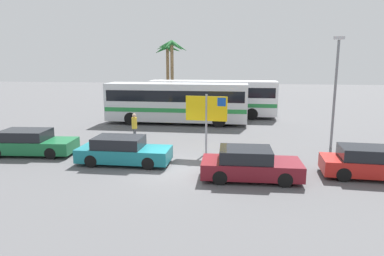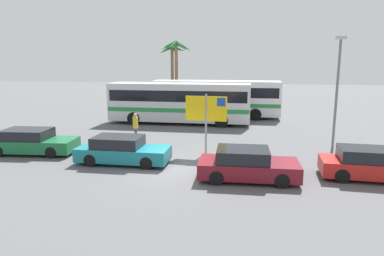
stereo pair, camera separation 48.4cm
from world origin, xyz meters
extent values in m
plane|color=#565659|center=(0.00, 0.00, 0.00)|extent=(120.00, 120.00, 0.00)
cube|color=silver|center=(-2.00, 11.46, 1.73)|extent=(10.97, 2.49, 2.90)
cube|color=black|center=(-2.00, 11.46, 2.28)|extent=(10.53, 2.52, 0.84)
cube|color=#23843D|center=(-2.00, 11.46, 1.22)|extent=(10.86, 2.52, 0.32)
cylinder|color=black|center=(1.40, 12.58, 0.50)|extent=(1.00, 0.28, 1.00)
cylinder|color=black|center=(1.40, 10.34, 0.50)|extent=(1.00, 0.28, 1.00)
cylinder|color=black|center=(-5.40, 12.58, 0.50)|extent=(1.00, 0.28, 1.00)
cylinder|color=black|center=(-5.40, 10.34, 0.50)|extent=(1.00, 0.28, 1.00)
cube|color=white|center=(0.53, 15.11, 1.73)|extent=(10.97, 2.49, 2.90)
cube|color=black|center=(0.53, 15.11, 2.28)|extent=(10.53, 2.52, 0.84)
cube|color=#23843D|center=(0.53, 15.11, 1.22)|extent=(10.86, 2.52, 0.32)
cylinder|color=black|center=(3.93, 16.23, 0.50)|extent=(1.00, 0.28, 1.00)
cylinder|color=black|center=(3.93, 13.99, 0.50)|extent=(1.00, 0.28, 1.00)
cylinder|color=black|center=(-2.87, 16.23, 0.50)|extent=(1.00, 0.28, 1.00)
cylinder|color=black|center=(-2.87, 13.99, 0.50)|extent=(1.00, 0.28, 1.00)
cylinder|color=gray|center=(1.18, 2.72, 1.60)|extent=(0.11, 0.11, 3.20)
cube|color=yellow|center=(1.18, 2.72, 2.45)|extent=(2.20, 0.24, 1.30)
cube|color=#1447A8|center=(1.97, 2.65, 2.82)|extent=(0.44, 0.11, 0.44)
cube|color=red|center=(8.49, -0.11, 0.48)|extent=(4.06, 1.91, 0.64)
cube|color=black|center=(8.25, -0.10, 1.06)|extent=(2.15, 1.68, 0.52)
cylinder|color=black|center=(7.30, 0.73, 0.30)|extent=(0.61, 0.19, 0.60)
cylinder|color=black|center=(7.22, -0.83, 0.30)|extent=(0.61, 0.19, 0.60)
cube|color=#19757F|center=(-2.55, 0.40, 0.48)|extent=(4.43, 1.75, 0.64)
cube|color=black|center=(-2.82, 0.40, 1.06)|extent=(2.31, 1.61, 0.52)
cylinder|color=black|center=(-1.18, 1.20, 0.30)|extent=(0.60, 0.16, 0.60)
cylinder|color=black|center=(-1.18, -0.39, 0.30)|extent=(0.60, 0.16, 0.60)
cylinder|color=black|center=(-3.93, 1.19, 0.30)|extent=(0.60, 0.16, 0.60)
cylinder|color=black|center=(-3.92, -0.40, 0.30)|extent=(0.60, 0.16, 0.60)
cube|color=maroon|center=(3.44, -1.00, 0.48)|extent=(4.19, 2.00, 0.64)
cube|color=black|center=(3.19, -1.01, 1.06)|extent=(2.20, 1.79, 0.52)
cylinder|color=black|center=(4.70, -0.10, 0.30)|extent=(0.60, 0.18, 0.60)
cylinder|color=black|center=(4.75, -1.83, 0.30)|extent=(0.60, 0.18, 0.60)
cylinder|color=black|center=(2.14, -0.17, 0.30)|extent=(0.60, 0.18, 0.60)
cylinder|color=black|center=(2.19, -1.91, 0.30)|extent=(0.60, 0.18, 0.60)
cube|color=#196638|center=(-8.00, 1.34, 0.48)|extent=(4.71, 2.18, 0.64)
cube|color=black|center=(-8.28, 1.31, 1.06)|extent=(2.51, 1.86, 0.52)
cylinder|color=black|center=(-6.66, 2.29, 0.30)|extent=(0.61, 0.21, 0.60)
cylinder|color=black|center=(-6.52, 0.62, 0.30)|extent=(0.61, 0.21, 0.60)
cylinder|color=black|center=(-9.49, 2.05, 0.30)|extent=(0.61, 0.21, 0.60)
cylinder|color=#4C4C51|center=(-3.33, 4.65, 0.43)|extent=(0.13, 0.13, 0.87)
cylinder|color=#4C4C51|center=(-3.42, 4.80, 0.43)|extent=(0.13, 0.13, 0.87)
cylinder|color=gold|center=(-3.37, 4.73, 1.21)|extent=(0.32, 0.32, 0.69)
sphere|color=tan|center=(-3.37, 4.73, 1.67)|extent=(0.24, 0.24, 0.24)
cylinder|color=slate|center=(8.13, 5.01, 3.01)|extent=(0.14, 0.14, 6.02)
cube|color=#B2B2B7|center=(8.13, 5.01, 6.12)|extent=(0.56, 0.20, 0.16)
cylinder|color=brown|center=(-4.67, 20.97, 3.07)|extent=(0.32, 0.32, 6.13)
cone|color=#195623|center=(-3.97, 20.84, 6.07)|extent=(1.64, 0.73, 0.93)
cone|color=#195623|center=(-4.54, 21.62, 5.96)|extent=(0.74, 1.60, 1.13)
cone|color=#195623|center=(-5.27, 21.37, 6.08)|extent=(1.56, 1.24, 0.91)
cone|color=#195623|center=(-5.23, 20.60, 5.98)|extent=(1.54, 1.23, 1.09)
cone|color=#195623|center=(-4.37, 20.30, 6.12)|extent=(1.05, 1.63, 0.85)
cylinder|color=brown|center=(-3.87, 19.25, 3.23)|extent=(0.32, 0.32, 6.46)
cone|color=#23662D|center=(-3.13, 19.27, 6.24)|extent=(1.71, 0.47, 1.22)
cone|color=#23662D|center=(-3.44, 19.89, 6.29)|extent=(1.33, 1.67, 1.14)
cone|color=#23662D|center=(-4.16, 19.97, 6.29)|extent=(1.06, 1.76, 1.14)
cone|color=#23662D|center=(-4.61, 19.62, 6.44)|extent=(1.77, 1.17, 0.86)
cone|color=#23662D|center=(-4.54, 18.88, 6.30)|extent=(1.72, 1.23, 1.12)
cone|color=#23662D|center=(-4.07, 18.48, 6.36)|extent=(0.87, 1.80, 1.02)
cone|color=#23662D|center=(-3.36, 18.64, 6.38)|extent=(1.46, 1.63, 0.98)
camera|label=1|loc=(2.90, -15.25, 4.93)|focal=32.56mm
camera|label=2|loc=(3.38, -15.17, 4.93)|focal=32.56mm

